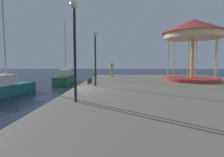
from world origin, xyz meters
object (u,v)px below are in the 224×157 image
at_px(carousel, 193,35).
at_px(bollard_center, 91,80).
at_px(sailboat_green, 65,78).
at_px(bollard_south, 89,81).
at_px(person_mid_promenade, 112,70).
at_px(bollard_north, 95,76).
at_px(lamp_post_near_edge, 75,33).
at_px(lamp_post_mid_promenade, 95,48).
at_px(sailboat_teal, 0,88).

height_order(carousel, bollard_center, carousel).
xyz_separation_m(sailboat_green, bollard_south, (4.14, -7.48, 0.33)).
bearing_deg(bollard_south, bollard_center, 90.91).
xyz_separation_m(bollard_south, person_mid_promenade, (1.61, 7.80, 0.61)).
bearing_deg(person_mid_promenade, bollard_center, -103.63).
bearing_deg(bollard_north, carousel, -17.17).
distance_m(lamp_post_near_edge, lamp_post_mid_promenade, 5.45).
xyz_separation_m(carousel, bollard_south, (-9.41, -2.80, -4.15)).
height_order(lamp_post_mid_promenade, bollard_south, lamp_post_mid_promenade).
distance_m(sailboat_green, lamp_post_mid_promenade, 10.57).
relative_size(sailboat_teal, bollard_south, 19.23).
height_order(bollard_south, person_mid_promenade, person_mid_promenade).
bearing_deg(sailboat_green, carousel, -19.02).
bearing_deg(bollard_north, bollard_center, -87.99).
xyz_separation_m(lamp_post_near_edge, bollard_north, (-0.68, 12.65, -2.84)).
bearing_deg(lamp_post_near_edge, person_mid_promenade, 85.68).
bearing_deg(carousel, bollard_north, 162.83).
distance_m(sailboat_green, sailboat_teal, 9.42).
bearing_deg(bollard_north, sailboat_teal, -130.08).
relative_size(lamp_post_near_edge, bollard_north, 11.18).
relative_size(bollard_south, person_mid_promenade, 0.23).
bearing_deg(lamp_post_near_edge, carousel, 47.37).
xyz_separation_m(lamp_post_mid_promenade, person_mid_promenade, (0.88, 9.24, -1.97)).
bearing_deg(bollard_south, carousel, 16.59).
distance_m(lamp_post_near_edge, bollard_south, 7.46).
bearing_deg(sailboat_green, bollard_center, -57.11).
bearing_deg(lamp_post_near_edge, bollard_center, 93.69).
height_order(lamp_post_mid_promenade, person_mid_promenade, lamp_post_mid_promenade).
xyz_separation_m(lamp_post_mid_promenade, bollard_south, (-0.72, 1.44, -2.58)).
height_order(carousel, bollard_north, carousel).
bearing_deg(lamp_post_mid_promenade, carousel, 26.03).
bearing_deg(carousel, lamp_post_mid_promenade, -153.97).
bearing_deg(lamp_post_mid_promenade, sailboat_green, 118.61).
distance_m(sailboat_teal, lamp_post_mid_promenade, 7.74).
relative_size(carousel, person_mid_promenade, 3.38).
bearing_deg(sailboat_teal, lamp_post_near_edge, -37.03).
relative_size(sailboat_teal, carousel, 1.32).
distance_m(sailboat_green, bollard_north, 4.32).
xyz_separation_m(carousel, bollard_north, (-9.59, 2.96, -4.15)).
bearing_deg(lamp_post_near_edge, sailboat_teal, 142.97).
height_order(bollard_north, bollard_center, same).
height_order(lamp_post_near_edge, bollard_south, lamp_post_near_edge).
distance_m(lamp_post_near_edge, bollard_center, 8.49).
bearing_deg(sailboat_green, lamp_post_mid_promenade, -61.39).
distance_m(sailboat_teal, person_mid_promenade, 12.45).
distance_m(sailboat_teal, bollard_north, 9.71).
xyz_separation_m(bollard_north, bollard_center, (0.16, -4.67, 0.00)).
bearing_deg(carousel, sailboat_green, 160.98).
xyz_separation_m(sailboat_green, sailboat_teal, (-2.29, -9.13, -0.03)).
relative_size(lamp_post_near_edge, lamp_post_mid_promenade, 1.11).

